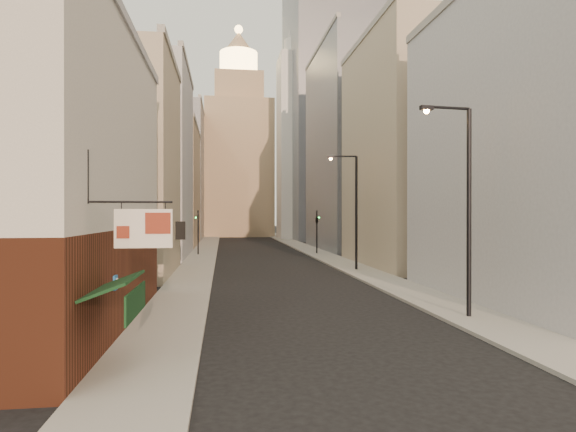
# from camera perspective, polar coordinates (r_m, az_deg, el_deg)

# --- Properties ---
(ground) EXTENTS (360.00, 360.00, 0.00)m
(ground) POSITION_cam_1_polar(r_m,az_deg,el_deg) (12.60, 13.62, -20.97)
(ground) COLOR black
(ground) RESTS_ON ground
(sidewalk_left) EXTENTS (3.00, 140.00, 0.15)m
(sidewalk_left) POSITION_cam_1_polar(r_m,az_deg,el_deg) (66.14, -9.62, -3.69)
(sidewalk_left) COLOR #9C978D
(sidewalk_left) RESTS_ON ground
(sidewalk_right) EXTENTS (3.00, 140.00, 0.15)m
(sidewalk_right) POSITION_cam_1_polar(r_m,az_deg,el_deg) (66.98, 1.59, -3.64)
(sidewalk_right) COLOR #9C978D
(sidewalk_right) RESTS_ON ground
(near_building_left) EXTENTS (8.30, 23.04, 12.30)m
(near_building_left) POSITION_cam_1_polar(r_m,az_deg,el_deg) (21.10, -26.29, 4.16)
(near_building_left) COLOR #5A2918
(near_building_left) RESTS_ON ground
(left_bldg_beige) EXTENTS (8.00, 12.00, 16.00)m
(left_bldg_beige) POSITION_cam_1_polar(r_m,az_deg,el_deg) (37.91, -19.50, 5.40)
(left_bldg_beige) COLOR tan
(left_bldg_beige) RESTS_ON ground
(left_bldg_grey) EXTENTS (8.00, 16.00, 20.00)m
(left_bldg_grey) POSITION_cam_1_polar(r_m,az_deg,el_deg) (53.79, -15.99, 6.00)
(left_bldg_grey) COLOR #9E9DA3
(left_bldg_grey) RESTS_ON ground
(left_bldg_tan) EXTENTS (8.00, 18.00, 17.00)m
(left_bldg_tan) POSITION_cam_1_polar(r_m,az_deg,el_deg) (71.48, -13.90, 3.35)
(left_bldg_tan) COLOR tan
(left_bldg_tan) RESTS_ON ground
(left_bldg_wingrid) EXTENTS (8.00, 20.00, 24.00)m
(left_bldg_wingrid) POSITION_cam_1_polar(r_m,az_deg,el_deg) (91.58, -12.55, 4.85)
(left_bldg_wingrid) COLOR gray
(left_bldg_wingrid) RESTS_ON ground
(right_bldg_grey) EXTENTS (8.00, 16.00, 16.00)m
(right_bldg_grey) POSITION_cam_1_polar(r_m,az_deg,el_deg) (28.35, 27.66, 7.16)
(right_bldg_grey) COLOR #9E9DA3
(right_bldg_grey) RESTS_ON ground
(right_bldg_beige) EXTENTS (8.00, 16.00, 20.00)m
(right_bldg_beige) POSITION_cam_1_polar(r_m,az_deg,el_deg) (44.40, 13.99, 7.23)
(right_bldg_beige) COLOR tan
(right_bldg_beige) RESTS_ON ground
(right_bldg_wingrid) EXTENTS (8.00, 20.00, 26.00)m
(right_bldg_wingrid) POSITION_cam_1_polar(r_m,az_deg,el_deg) (63.65, 7.26, 7.81)
(right_bldg_wingrid) COLOR gray
(right_bldg_wingrid) RESTS_ON ground
(highrise) EXTENTS (21.00, 23.00, 51.20)m
(highrise) POSITION_cam_1_polar(r_m,az_deg,el_deg) (94.10, 6.38, 13.15)
(highrise) COLOR gray
(highrise) RESTS_ON ground
(clock_tower) EXTENTS (14.00, 14.00, 44.90)m
(clock_tower) POSITION_cam_1_polar(r_m,az_deg,el_deg) (103.83, -5.87, 7.42)
(clock_tower) COLOR tan
(clock_tower) RESTS_ON ground
(white_tower) EXTENTS (8.00, 8.00, 41.50)m
(white_tower) POSITION_cam_1_polar(r_m,az_deg,el_deg) (91.18, 1.43, 9.05)
(white_tower) COLOR silver
(white_tower) RESTS_ON ground
(streetlamp_near) EXTENTS (2.40, 0.42, 9.17)m
(streetlamp_near) POSITION_cam_1_polar(r_m,az_deg,el_deg) (22.09, 20.14, 1.97)
(streetlamp_near) COLOR black
(streetlamp_near) RESTS_ON ground
(streetlamp_mid) EXTENTS (2.42, 0.53, 9.27)m
(streetlamp_mid) POSITION_cam_1_polar(r_m,az_deg,el_deg) (38.92, 7.75, 1.29)
(streetlamp_mid) COLOR black
(streetlamp_mid) RESTS_ON ground
(traffic_light_left) EXTENTS (0.58, 0.50, 5.00)m
(traffic_light_left) POSITION_cam_1_polar(r_m,az_deg,el_deg) (53.94, -10.60, -0.98)
(traffic_light_left) COLOR black
(traffic_light_left) RESTS_ON ground
(traffic_light_right) EXTENTS (0.65, 0.64, 5.00)m
(traffic_light_right) POSITION_cam_1_polar(r_m,az_deg,el_deg) (54.68, 3.43, -0.59)
(traffic_light_right) COLOR black
(traffic_light_right) RESTS_ON ground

